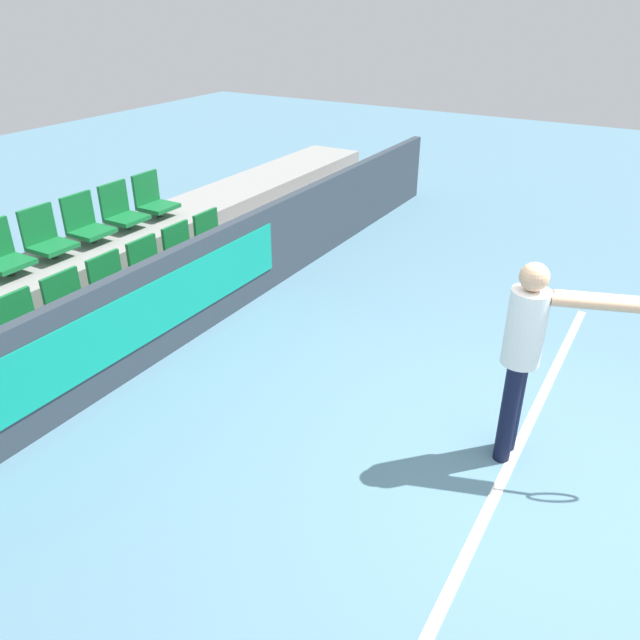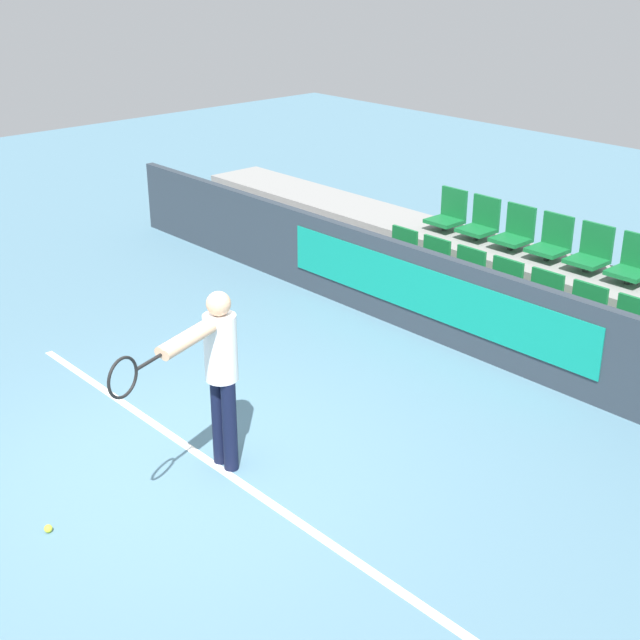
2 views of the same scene
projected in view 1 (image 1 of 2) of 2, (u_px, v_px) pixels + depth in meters
The scene contains 17 objects.
ground_plane at pixel (542, 479), 4.77m from camera, with size 30.00×30.00×0.00m, color slate.
court_baseline at pixel (508, 467), 4.89m from camera, with size 6.20×0.08×0.01m.
barrier_wall at pixel (163, 306), 6.22m from camera, with size 12.89×0.14×1.04m.
bleacher_tier_front at pixel (128, 322), 6.64m from camera, with size 12.49×0.96×0.35m.
bleacher_tier_middle at pixel (64, 288), 6.99m from camera, with size 12.49×0.96×0.71m.
stadium_chair_1 at pixel (23, 329), 5.68m from camera, with size 0.42×0.40×0.55m.
stadium_chair_2 at pixel (72, 306), 6.10m from camera, with size 0.42×0.40×0.55m.
stadium_chair_3 at pixel (114, 286), 6.51m from camera, with size 0.42×0.40×0.55m.
stadium_chair_4 at pixel (151, 268), 6.93m from camera, with size 0.42×0.40×0.55m.
stadium_chair_5 at pixel (184, 252), 7.34m from camera, with size 0.42×0.40×0.55m.
stadium_chair_6 at pixel (214, 238), 7.76m from camera, with size 0.42×0.40×0.55m.
stadium_chair_9 at pixel (1, 254), 6.36m from camera, with size 0.42×0.40×0.55m.
stadium_chair_10 at pixel (46, 238), 6.78m from camera, with size 0.42×0.40×0.55m.
stadium_chair_11 at pixel (86, 223), 7.19m from camera, with size 0.42×0.40×0.55m.
stadium_chair_12 at pixel (121, 210), 7.60m from camera, with size 0.42×0.40×0.55m.
stadium_chair_13 at pixel (153, 199), 8.02m from camera, with size 0.42×0.40×0.55m.
tennis_player at pixel (534, 346), 4.56m from camera, with size 0.60×1.45×1.66m.
Camera 1 is at (-4.00, -0.38, 3.32)m, focal length 35.00 mm.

